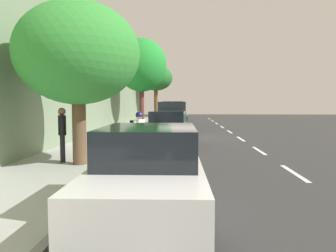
{
  "coord_description": "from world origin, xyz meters",
  "views": [
    {
      "loc": [
        -0.08,
        17.8,
        1.94
      ],
      "look_at": [
        0.47,
        5.54,
        1.05
      ],
      "focal_mm": 35.48,
      "sensor_mm": 36.0,
      "label": 1
    }
  ],
  "objects": [
    {
      "name": "parked_suv_grey_second",
      "position": [
        0.68,
        -10.48,
        1.03
      ],
      "size": [
        2.13,
        4.78,
        1.99
      ],
      "color": "slate",
      "rests_on": "ground"
    },
    {
      "name": "lane_stripe_bike_edge",
      "position": [
        0.23,
        0.0,
        0.0
      ],
      "size": [
        0.12,
        43.55,
        0.01
      ],
      "primitive_type": "cube",
      "color": "white",
      "rests_on": "ground"
    },
    {
      "name": "lane_stripe_centre",
      "position": [
        -3.12,
        0.33,
        0.0
      ],
      "size": [
        0.14,
        44.2,
        0.01
      ],
      "color": "white",
      "rests_on": "ground"
    },
    {
      "name": "pedestrian_on_phone",
      "position": [
        3.57,
        7.97,
        1.05
      ],
      "size": [
        0.35,
        0.59,
        1.64
      ],
      "color": "black",
      "rests_on": "sidewalk"
    },
    {
      "name": "parked_sedan_white_farthest",
      "position": [
        0.49,
        12.22,
        0.75
      ],
      "size": [
        1.89,
        4.42,
        1.52
      ],
      "color": "white",
      "rests_on": "ground"
    },
    {
      "name": "street_tree_far_end",
      "position": [
        2.93,
        8.32,
        3.31
      ],
      "size": [
        3.55,
        3.55,
        4.67
      ],
      "color": "brown",
      "rests_on": "sidewalk"
    },
    {
      "name": "parked_sedan_red_nearest",
      "position": [
        0.59,
        -17.58,
        0.75
      ],
      "size": [
        2.01,
        4.48,
        1.52
      ],
      "color": "maroon",
      "rests_on": "ground"
    },
    {
      "name": "bicycle_at_curb",
      "position": [
        1.24,
        6.88,
        0.36
      ],
      "size": [
        1.4,
        1.07,
        0.73
      ],
      "color": "black",
      "rests_on": "ground"
    },
    {
      "name": "street_tree_near_cyclist",
      "position": [
        2.93,
        -19.05,
        4.57
      ],
      "size": [
        3.72,
        3.72,
        5.9
      ],
      "color": "brown",
      "rests_on": "sidewalk"
    },
    {
      "name": "curb_edge",
      "position": [
        1.7,
        0.0,
        0.06
      ],
      "size": [
        0.16,
        43.55,
        0.12
      ],
      "primitive_type": "cube",
      "color": "gray",
      "rests_on": "ground"
    },
    {
      "name": "street_tree_mid_block",
      "position": [
        2.93,
        -6.35,
        4.59
      ],
      "size": [
        3.65,
        3.65,
        6.42
      ],
      "color": "brown",
      "rests_on": "sidewalk"
    },
    {
      "name": "sidewalk",
      "position": [
        3.39,
        0.0,
        0.06
      ],
      "size": [
        3.22,
        43.55,
        0.12
      ],
      "primitive_type": "cube",
      "color": "#A7A7A3",
      "rests_on": "ground"
    },
    {
      "name": "building_facade",
      "position": [
        5.25,
        0.0,
        3.26
      ],
      "size": [
        0.5,
        43.55,
        6.53
      ],
      "primitive_type": "cube",
      "color": "gray",
      "rests_on": "ground"
    },
    {
      "name": "ground",
      "position": [
        0.0,
        0.0,
        0.0
      ],
      "size": [
        69.67,
        69.67,
        0.0
      ],
      "primitive_type": "plane",
      "color": "#323232"
    },
    {
      "name": "cyclist_with_backpack",
      "position": [
        1.46,
        6.41,
        0.97
      ],
      "size": [
        0.52,
        0.56,
        1.61
      ],
      "color": "#C6B284",
      "rests_on": "ground"
    },
    {
      "name": "parked_pickup_green_mid",
      "position": [
        0.64,
        -4.16,
        0.9
      ],
      "size": [
        2.1,
        5.34,
        1.95
      ],
      "color": "#1E512D",
      "rests_on": "ground"
    },
    {
      "name": "parked_sedan_dark_blue_far",
      "position": [
        0.61,
        2.36,
        0.75
      ],
      "size": [
        2.0,
        4.48,
        1.52
      ],
      "color": "navy",
      "rests_on": "ground"
    }
  ]
}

